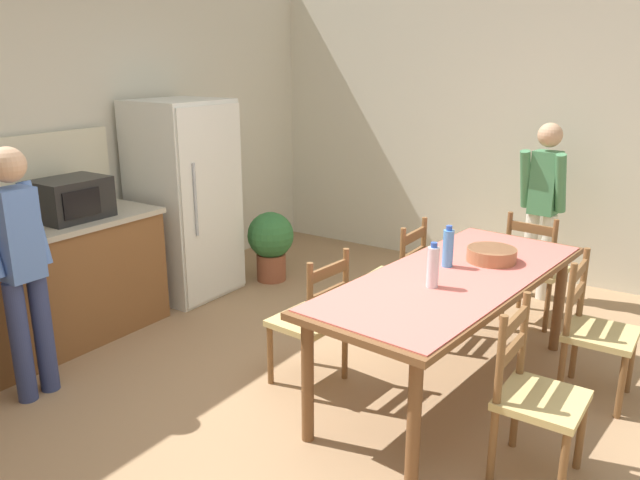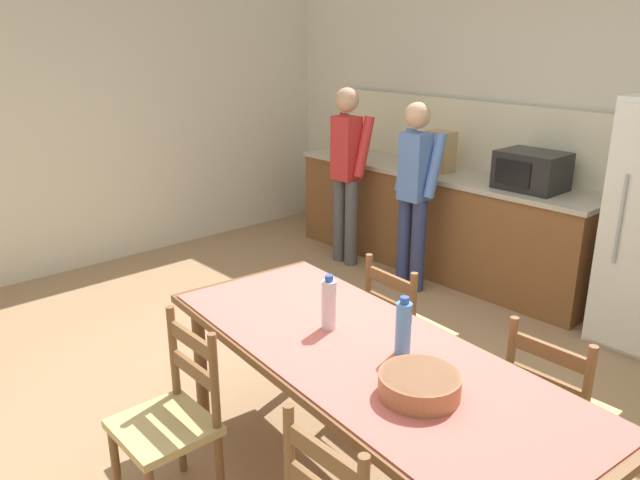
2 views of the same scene
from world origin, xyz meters
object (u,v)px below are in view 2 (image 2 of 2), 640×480
object	(u,v)px
paper_bag	(440,151)
person_at_sink	(347,167)
chair_side_far_left	(405,333)
microwave	(532,171)
chair_side_near_left	(171,422)
dining_table	(366,366)
serving_bowl	(419,383)
person_at_counter	(415,187)
chair_side_far_right	(555,413)
bottle_near_centre	(329,304)
bottle_off_centre	(403,328)

from	to	relation	value
paper_bag	person_at_sink	xyz separation A→B (m)	(-0.68, -0.49, -0.18)
chair_side_far_left	microwave	bearing A→B (deg)	-74.49
microwave	chair_side_near_left	world-z (taller)	microwave
chair_side_near_left	dining_table	bearing A→B (deg)	50.74
microwave	paper_bag	xyz separation A→B (m)	(-0.89, -0.01, 0.03)
serving_bowl	person_at_counter	bearing A→B (deg)	130.07
serving_bowl	chair_side_far_right	size ratio (longest dim) A/B	0.35
bottle_near_centre	person_at_sink	distance (m)	2.97
bottle_near_centre	chair_side_far_right	xyz separation A→B (m)	(0.84, 0.65, -0.47)
bottle_off_centre	chair_side_far_right	world-z (taller)	bottle_off_centre
bottle_near_centre	chair_side_near_left	world-z (taller)	bottle_near_centre
paper_bag	person_at_counter	world-z (taller)	person_at_counter
paper_bag	serving_bowl	xyz separation A→B (m)	(2.04, -2.76, -0.27)
paper_bag	chair_side_far_right	xyz separation A→B (m)	(2.23, -1.98, -0.66)
bottle_near_centre	bottle_off_centre	size ratio (longest dim) A/B	1.00
chair_side_far_left	person_at_sink	world-z (taller)	person_at_sink
bottle_off_centre	serving_bowl	world-z (taller)	bottle_off_centre
person_at_sink	person_at_counter	size ratio (longest dim) A/B	1.04
chair_side_near_left	person_at_counter	world-z (taller)	person_at_counter
dining_table	chair_side_far_left	bearing A→B (deg)	118.68
person_at_sink	person_at_counter	world-z (taller)	person_at_sink
microwave	bottle_off_centre	size ratio (longest dim) A/B	1.85
chair_side_near_left	microwave	bearing A→B (deg)	94.30
bottle_off_centre	serving_bowl	bearing A→B (deg)	-37.91
microwave	chair_side_far_left	world-z (taller)	microwave
microwave	chair_side_far_right	world-z (taller)	microwave
person_at_sink	dining_table	bearing A→B (deg)	-132.87
microwave	bottle_off_centre	xyz separation A→B (m)	(0.90, -2.57, -0.17)
microwave	bottle_off_centre	world-z (taller)	microwave
chair_side_far_right	chair_side_near_left	distance (m)	1.77
dining_table	bottle_near_centre	size ratio (longest dim) A/B	8.45
chair_side_far_right	person_at_sink	size ratio (longest dim) A/B	0.55
microwave	serving_bowl	distance (m)	3.01
dining_table	chair_side_near_left	bearing A→B (deg)	-130.03
paper_bag	person_at_sink	size ratio (longest dim) A/B	0.22
microwave	dining_table	distance (m)	2.80
serving_bowl	person_at_sink	world-z (taller)	person_at_sink
bottle_off_centre	person_at_counter	size ratio (longest dim) A/B	0.17
chair_side_near_left	person_at_sink	world-z (taller)	person_at_sink
bottle_off_centre	chair_side_far_left	size ratio (longest dim) A/B	0.30
dining_table	bottle_near_centre	world-z (taller)	bottle_near_centre
paper_bag	serving_bowl	distance (m)	3.44
bottle_near_centre	person_at_sink	size ratio (longest dim) A/B	0.16
chair_side_far_right	person_at_sink	xyz separation A→B (m)	(-2.91, 1.49, 0.48)
person_at_sink	bottle_near_centre	bearing A→B (deg)	-136.09
chair_side_far_left	person_at_counter	bearing A→B (deg)	-46.54
serving_bowl	chair_side_far_left	world-z (taller)	chair_side_far_left
chair_side_near_left	serving_bowl	bearing A→B (deg)	32.01
serving_bowl	chair_side_near_left	xyz separation A→B (m)	(-0.95, -0.57, -0.39)
bottle_near_centre	paper_bag	bearing A→B (deg)	117.75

